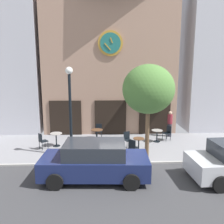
# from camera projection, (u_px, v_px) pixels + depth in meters

# --- Properties ---
(ground_plane) EXTENTS (27.56, 11.70, 0.13)m
(ground_plane) POSITION_uv_depth(u_px,v_px,m) (128.00, 171.00, 10.60)
(ground_plane) COLOR gray
(clock_building) EXTENTS (8.90, 3.47, 11.28)m
(clock_building) POSITION_uv_depth(u_px,v_px,m) (110.00, 46.00, 16.28)
(clock_building) COLOR #9E7A66
(clock_building) RESTS_ON ground_plane
(neighbor_building_right) EXTENTS (5.48, 4.26, 11.45)m
(neighbor_building_right) POSITION_uv_depth(u_px,v_px,m) (220.00, 49.00, 17.64)
(neighbor_building_right) COLOR #B2B2BC
(neighbor_building_right) RESTS_ON ground_plane
(street_lamp) EXTENTS (0.36, 0.36, 4.50)m
(street_lamp) POSITION_uv_depth(u_px,v_px,m) (70.00, 112.00, 11.94)
(street_lamp) COLOR black
(street_lamp) RESTS_ON ground_plane
(street_tree) EXTENTS (2.48, 2.23, 4.63)m
(street_tree) POSITION_uv_depth(u_px,v_px,m) (148.00, 90.00, 11.37)
(street_tree) COLOR brown
(street_tree) RESTS_ON ground_plane
(cafe_table_center_right) EXTENTS (0.68, 0.68, 0.76)m
(cafe_table_center_right) POSITION_uv_depth(u_px,v_px,m) (56.00, 137.00, 13.76)
(cafe_table_center_right) COLOR black
(cafe_table_center_right) RESTS_ON ground_plane
(cafe_table_center) EXTENTS (0.71, 0.71, 0.77)m
(cafe_table_center) POSITION_uv_depth(u_px,v_px,m) (97.00, 133.00, 14.52)
(cafe_table_center) COLOR black
(cafe_table_center) RESTS_ON ground_plane
(cafe_table_rightmost) EXTENTS (0.61, 0.61, 0.73)m
(cafe_table_rightmost) POSITION_uv_depth(u_px,v_px,m) (139.00, 143.00, 12.93)
(cafe_table_rightmost) COLOR black
(cafe_table_rightmost) RESTS_ON ground_plane
(cafe_table_near_door) EXTENTS (0.66, 0.66, 0.72)m
(cafe_table_near_door) POSITION_uv_depth(u_px,v_px,m) (157.00, 134.00, 14.57)
(cafe_table_near_door) COLOR black
(cafe_table_near_door) RESTS_ON ground_plane
(cafe_chair_right_end) EXTENTS (0.54, 0.54, 0.90)m
(cafe_chair_right_end) POSITION_uv_depth(u_px,v_px,m) (168.00, 132.00, 14.88)
(cafe_chair_right_end) COLOR black
(cafe_chair_right_end) RESTS_ON ground_plane
(cafe_chair_left_end) EXTENTS (0.41, 0.41, 0.90)m
(cafe_chair_left_end) POSITION_uv_depth(u_px,v_px,m) (99.00, 130.00, 15.35)
(cafe_chair_left_end) COLOR black
(cafe_chair_left_end) RESTS_ON ground_plane
(cafe_chair_near_tree) EXTENTS (0.56, 0.56, 0.90)m
(cafe_chair_near_tree) POSITION_uv_depth(u_px,v_px,m) (42.00, 140.00, 13.24)
(cafe_chair_near_tree) COLOR black
(cafe_chair_near_tree) RESTS_ON ground_plane
(cafe_chair_corner) EXTENTS (0.53, 0.53, 0.90)m
(cafe_chair_corner) POSITION_uv_depth(u_px,v_px,m) (127.00, 138.00, 13.54)
(cafe_chair_corner) COLOR black
(cafe_chair_corner) RESTS_ON ground_plane
(cafe_chair_under_awning) EXTENTS (0.54, 0.54, 0.90)m
(cafe_chair_under_awning) POSITION_uv_depth(u_px,v_px,m) (133.00, 147.00, 12.17)
(cafe_chair_under_awning) COLOR black
(cafe_chair_under_awning) RESTS_ON ground_plane
(pedestrian_maroon) EXTENTS (0.45, 0.45, 1.67)m
(pedestrian_maroon) POSITION_uv_depth(u_px,v_px,m) (170.00, 123.00, 15.62)
(pedestrian_maroon) COLOR #2D2D38
(pedestrian_maroon) RESTS_ON ground_plane
(parked_car_navy) EXTENTS (4.38, 2.18, 1.55)m
(parked_car_navy) POSITION_uv_depth(u_px,v_px,m) (95.00, 161.00, 9.72)
(parked_car_navy) COLOR navy
(parked_car_navy) RESTS_ON ground_plane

